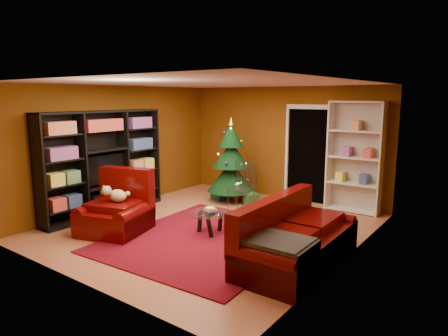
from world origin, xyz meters
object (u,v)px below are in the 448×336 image
Objects in this scene: rug at (208,238)px; gift_box_teal at (220,192)px; armchair at (114,208)px; coffee_table at (210,223)px; media_unit at (103,163)px; christmas_tree at (231,161)px; dog at (118,196)px; sofa at (299,232)px; acrylic_chair at (241,190)px; gift_box_red at (245,194)px; gift_box_green at (251,199)px; white_bookshelf at (355,157)px.

gift_box_teal is (-1.46, 2.27, 0.14)m from rug.
armchair is 1.69m from coffee_table.
gift_box_teal is at bearing 63.74° from media_unit.
christmas_tree is 6.27× the size of gift_box_teal.
dog is 1.68m from coffee_table.
sofa is (3.20, 0.69, 0.03)m from armchair.
sofa is at bearing -7.83° from coffee_table.
armchair is 0.52× the size of sofa.
media_unit is 2.90× the size of acrylic_chair.
gift_box_red is 0.61× the size of dog.
acrylic_chair is at bearing -79.83° from gift_box_green.
gift_box_red is 0.32× the size of coffee_table.
gift_box_teal is 3.00m from armchair.
media_unit is at bearing -122.20° from gift_box_red.
sofa is at bearing 0.71° from media_unit.
gift_box_green is 3.20m from sofa.
gift_box_teal is 0.27× the size of armchair.
white_bookshelf is 3.09× the size of coffee_table.
christmas_tree is 3.69m from sofa.
christmas_tree is at bearing 58.27° from media_unit.
gift_box_green is 2.06m from coffee_table.
acrylic_chair is at bearing 50.54° from sofa.
acrylic_chair is at bearing -30.48° from gift_box_teal.
media_unit is 1.24× the size of sofa.
dog is at bearing -90.50° from gift_box_teal.
media_unit is 2.65m from coffee_table.
dog is at bearing -156.18° from rug.
media_unit is at bearing -116.18° from gift_box_teal.
media_unit is 10.09× the size of gift_box_green.
rug is 2.91× the size of armchair.
media_unit is at bearing 136.74° from dog.
sofa is at bearing -1.06° from rug.
christmas_tree is 0.84m from gift_box_teal.
acrylic_chair is (-2.14, 1.71, -0.00)m from sofa.
gift_box_red is at bearing 57.71° from media_unit.
dog is at bearing 45.00° from armchair.
rug is at bearing 7.14° from dog.
coffee_table is at bearing 17.32° from armchair.
coffee_table is (-0.13, 0.22, 0.19)m from rug.
media_unit is 2.80m from christmas_tree.
sofa is at bearing -85.71° from white_bookshelf.
white_bookshelf reaches higher than gift_box_red.
coffee_table is (1.39, 0.94, -0.25)m from armchair.
christmas_tree is 2.42m from coffee_table.
sofa is 2.34× the size of acrylic_chair.
gift_box_red is 3.35m from armchair.
gift_box_green is (2.05, 2.32, -0.91)m from media_unit.
sofa reaches higher than dog.
gift_box_teal reaches higher than rug.
coffee_table is (0.44, -2.01, 0.06)m from gift_box_green.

